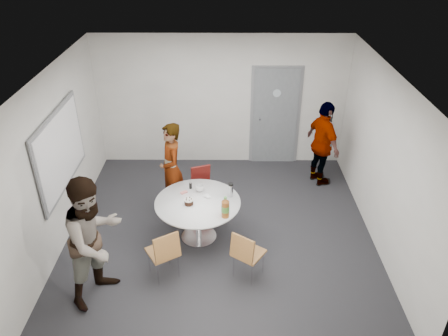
{
  "coord_description": "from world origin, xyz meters",
  "views": [
    {
      "loc": [
        0.1,
        -5.75,
        4.62
      ],
      "look_at": [
        0.07,
        0.25,
        1.11
      ],
      "focal_mm": 35.0,
      "sensor_mm": 36.0,
      "label": 1
    }
  ],
  "objects_px": {
    "chair_near_right": "(246,252)",
    "person_left": "(95,240)",
    "chair_near_left": "(165,251)",
    "chair_far": "(202,183)",
    "whiteboard": "(61,150)",
    "door": "(275,117)",
    "table": "(200,207)",
    "person_right": "(323,144)",
    "person_main": "(172,169)"
  },
  "relations": [
    {
      "from": "chair_far",
      "to": "person_right",
      "type": "distance_m",
      "value": 2.42
    },
    {
      "from": "chair_near_right",
      "to": "person_left",
      "type": "bearing_deg",
      "value": -137.12
    },
    {
      "from": "door",
      "to": "chair_near_right",
      "type": "bearing_deg",
      "value": -101.49
    },
    {
      "from": "chair_near_left",
      "to": "person_right",
      "type": "distance_m",
      "value": 3.8
    },
    {
      "from": "whiteboard",
      "to": "chair_near_left",
      "type": "xyz_separation_m",
      "value": [
        1.7,
        -1.24,
        -0.94
      ]
    },
    {
      "from": "door",
      "to": "person_left",
      "type": "xyz_separation_m",
      "value": [
        -2.71,
        -3.8,
        -0.09
      ]
    },
    {
      "from": "chair_near_left",
      "to": "person_main",
      "type": "xyz_separation_m",
      "value": [
        -0.07,
        1.72,
        0.33
      ]
    },
    {
      "from": "chair_near_right",
      "to": "chair_far",
      "type": "xyz_separation_m",
      "value": [
        -0.71,
        1.84,
        -0.02
      ]
    },
    {
      "from": "whiteboard",
      "to": "person_left",
      "type": "xyz_separation_m",
      "value": [
        0.85,
        -1.52,
        -0.52
      ]
    },
    {
      "from": "chair_near_left",
      "to": "chair_near_right",
      "type": "bearing_deg",
      "value": -31.38
    },
    {
      "from": "door",
      "to": "chair_near_right",
      "type": "relative_size",
      "value": 2.62
    },
    {
      "from": "chair_near_left",
      "to": "chair_far",
      "type": "relative_size",
      "value": 1.08
    },
    {
      "from": "chair_near_left",
      "to": "person_right",
      "type": "relative_size",
      "value": 0.5
    },
    {
      "from": "whiteboard",
      "to": "table",
      "type": "bearing_deg",
      "value": -8.46
    },
    {
      "from": "chair_far",
      "to": "person_right",
      "type": "bearing_deg",
      "value": 179.67
    },
    {
      "from": "chair_near_right",
      "to": "person_main",
      "type": "relative_size",
      "value": 0.49
    },
    {
      "from": "table",
      "to": "person_right",
      "type": "xyz_separation_m",
      "value": [
        2.24,
        1.74,
        0.22
      ]
    },
    {
      "from": "whiteboard",
      "to": "person_main",
      "type": "height_order",
      "value": "whiteboard"
    },
    {
      "from": "door",
      "to": "chair_near_left",
      "type": "xyz_separation_m",
      "value": [
        -1.86,
        -3.52,
        -0.52
      ]
    },
    {
      "from": "chair_near_left",
      "to": "whiteboard",
      "type": "bearing_deg",
      "value": 112.36
    },
    {
      "from": "person_left",
      "to": "person_right",
      "type": "bearing_deg",
      "value": -18.63
    },
    {
      "from": "table",
      "to": "person_right",
      "type": "height_order",
      "value": "person_right"
    },
    {
      "from": "whiteboard",
      "to": "chair_near_right",
      "type": "distance_m",
      "value": 3.25
    },
    {
      "from": "chair_near_left",
      "to": "table",
      "type": "bearing_deg",
      "value": 31.92
    },
    {
      "from": "whiteboard",
      "to": "person_right",
      "type": "bearing_deg",
      "value": 17.89
    },
    {
      "from": "chair_near_left",
      "to": "chair_far",
      "type": "distance_m",
      "value": 1.9
    },
    {
      "from": "person_left",
      "to": "door",
      "type": "bearing_deg",
      "value": -3.78
    },
    {
      "from": "whiteboard",
      "to": "person_right",
      "type": "distance_m",
      "value": 4.65
    },
    {
      "from": "chair_near_left",
      "to": "person_left",
      "type": "relative_size",
      "value": 0.45
    },
    {
      "from": "whiteboard",
      "to": "door",
      "type": "bearing_deg",
      "value": 32.66
    },
    {
      "from": "person_left",
      "to": "person_right",
      "type": "height_order",
      "value": "person_left"
    },
    {
      "from": "person_right",
      "to": "chair_near_left",
      "type": "bearing_deg",
      "value": 113.18
    },
    {
      "from": "whiteboard",
      "to": "person_main",
      "type": "relative_size",
      "value": 1.14
    },
    {
      "from": "chair_near_right",
      "to": "person_right",
      "type": "distance_m",
      "value": 3.09
    },
    {
      "from": "chair_far",
      "to": "person_left",
      "type": "relative_size",
      "value": 0.42
    },
    {
      "from": "person_main",
      "to": "person_left",
      "type": "distance_m",
      "value": 2.15
    },
    {
      "from": "table",
      "to": "person_main",
      "type": "distance_m",
      "value": 0.99
    },
    {
      "from": "chair_far",
      "to": "person_main",
      "type": "xyz_separation_m",
      "value": [
        -0.51,
        -0.13,
        0.37
      ]
    },
    {
      "from": "door",
      "to": "chair_far",
      "type": "bearing_deg",
      "value": -130.4
    },
    {
      "from": "person_left",
      "to": "person_right",
      "type": "distance_m",
      "value": 4.6
    },
    {
      "from": "chair_near_right",
      "to": "person_main",
      "type": "xyz_separation_m",
      "value": [
        -1.22,
        1.72,
        0.34
      ]
    },
    {
      "from": "chair_near_right",
      "to": "table",
      "type": "bearing_deg",
      "value": 161.93
    },
    {
      "from": "table",
      "to": "person_main",
      "type": "bearing_deg",
      "value": 123.22
    },
    {
      "from": "table",
      "to": "person_left",
      "type": "height_order",
      "value": "person_left"
    },
    {
      "from": "door",
      "to": "table",
      "type": "bearing_deg",
      "value": -118.38
    },
    {
      "from": "whiteboard",
      "to": "person_left",
      "type": "relative_size",
      "value": 1.02
    },
    {
      "from": "chair_near_left",
      "to": "chair_near_right",
      "type": "relative_size",
      "value": 1.03
    },
    {
      "from": "chair_far",
      "to": "person_right",
      "type": "height_order",
      "value": "person_right"
    },
    {
      "from": "chair_near_right",
      "to": "person_main",
      "type": "distance_m",
      "value": 2.13
    },
    {
      "from": "whiteboard",
      "to": "chair_far",
      "type": "relative_size",
      "value": 2.45
    }
  ]
}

